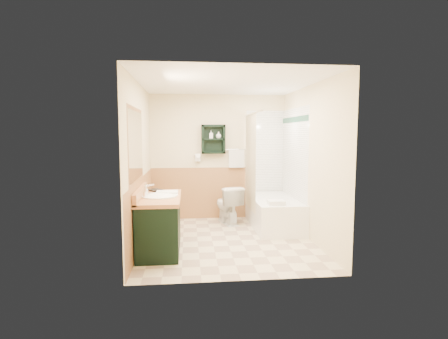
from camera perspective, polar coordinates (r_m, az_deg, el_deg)
floor at (r=5.54m, az=0.45°, el=-11.52°), size 3.00×3.00×0.00m
back_wall at (r=6.81m, az=-0.97°, el=2.04°), size 2.60×0.04×2.40m
left_wall at (r=5.32m, az=-13.82°, el=0.80°), size 0.04×3.00×2.40m
right_wall at (r=5.61m, az=13.99°, el=1.04°), size 0.04×3.00×2.40m
ceiling at (r=5.34m, az=0.47°, el=14.11°), size 2.60×3.00×0.04m
wainscot_left at (r=5.42m, az=-13.27°, el=-6.59°), size 2.98×2.98×1.00m
wainscot_back at (r=6.86m, az=-0.94°, el=-3.82°), size 2.58×2.58×1.00m
mirror_frame at (r=4.75m, az=-14.21°, el=3.83°), size 1.30×1.30×1.00m
mirror_glass at (r=4.75m, az=-14.15°, el=3.83°), size 1.20×1.20×0.90m
tile_right at (r=6.31m, az=11.30°, el=0.26°), size 1.50×1.50×2.10m
tile_back at (r=6.94m, az=7.52°, el=0.82°), size 0.95×0.95×2.10m
tile_accent at (r=6.29m, az=11.37°, el=7.99°), size 1.50×1.50×0.10m
wall_shelf at (r=6.67m, az=-1.75°, el=4.97°), size 0.45×0.15×0.55m
hair_dryer at (r=6.70m, az=-4.32°, el=1.96°), size 0.10×0.24×0.18m
towel_bar at (r=6.77m, az=2.03°, el=3.29°), size 0.40×0.06×0.40m
curtain_rod at (r=6.11m, az=4.67°, el=9.09°), size 0.03×1.60×0.03m
shower_curtain at (r=6.30m, az=4.31°, el=1.26°), size 1.05×1.05×1.70m
vanity at (r=5.08m, az=-10.46°, el=-8.65°), size 0.59×1.22×0.78m
bathtub at (r=6.29m, az=8.19°, el=-6.99°), size 0.78×1.50×0.52m
toilet at (r=6.48m, az=0.62°, el=-5.78°), size 0.56×0.78×0.69m
counter_towel at (r=5.17m, az=-9.28°, el=-3.75°), size 0.31×0.24×0.04m
vanity_book at (r=5.43m, az=-11.93°, el=-2.33°), size 0.16×0.11×0.23m
tub_towel at (r=5.68m, az=8.50°, el=-5.34°), size 0.26×0.22×0.07m
soap_bottle_a at (r=6.67m, az=-2.13°, el=5.39°), size 0.07×0.15×0.07m
soap_bottle_b at (r=6.68m, az=-0.89°, el=5.53°), size 0.13×0.15×0.10m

